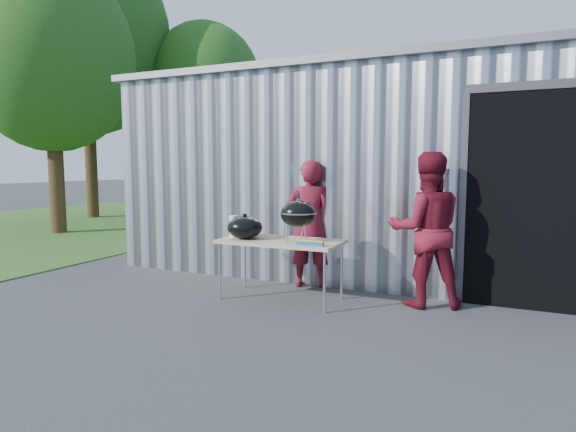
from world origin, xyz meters
The scene contains 14 objects.
ground centered at (0.00, 0.00, 0.00)m, with size 80.00×80.00×0.00m, color #333335.
building centered at (0.92, 4.59, 1.54)m, with size 8.20×6.20×3.10m.
grass_patch centered at (-9.00, 6.00, 0.01)m, with size 10.00×12.00×0.02m, color #2D591E.
tree_left centered at (-7.50, 4.00, 4.23)m, with size 3.93×3.93×6.51m.
tree_mid centered at (-9.50, 7.00, 5.56)m, with size 5.15×5.15×8.54m.
tree_far centered at (-6.50, 9.00, 4.07)m, with size 3.78×3.78×6.26m.
folding_table centered at (0.02, 0.91, 0.71)m, with size 1.50×0.75×0.75m.
kettle_grill centered at (0.27, 0.87, 1.17)m, with size 0.44×0.44×0.94m.
grill_lid centered at (-0.43, 0.81, 0.89)m, with size 0.44×0.44×0.32m.
paper_towels centered at (-0.62, 0.86, 0.89)m, with size 0.12×0.12×0.28m, color white.
white_tub centered at (-0.53, 1.10, 0.80)m, with size 0.20×0.15×0.10m, color white.
foil_box centered at (0.51, 0.66, 0.78)m, with size 0.32×0.05×0.06m.
person_cook centered at (0.11, 1.65, 0.87)m, with size 0.63×0.42×1.74m, color maroon.
person_bystander centered at (1.69, 1.38, 0.91)m, with size 0.89×0.69×1.82m, color maroon.
Camera 1 is at (2.52, -4.41, 1.66)m, focal length 30.00 mm.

